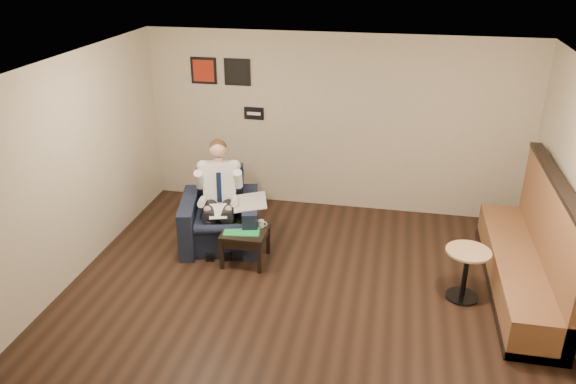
% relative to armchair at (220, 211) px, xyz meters
% --- Properties ---
extents(ground, '(6.00, 6.00, 0.00)m').
position_rel_armchair_xyz_m(ground, '(1.41, -1.39, -0.52)').
color(ground, black).
rests_on(ground, ground).
extents(wall_back, '(6.00, 0.02, 2.80)m').
position_rel_armchair_xyz_m(wall_back, '(1.41, 1.61, 0.88)').
color(wall_back, beige).
rests_on(wall_back, ground).
extents(wall_left, '(0.02, 6.00, 2.80)m').
position_rel_armchair_xyz_m(wall_left, '(-1.59, -1.39, 0.88)').
color(wall_left, beige).
rests_on(wall_left, ground).
extents(ceiling, '(6.00, 6.00, 0.02)m').
position_rel_armchair_xyz_m(ceiling, '(1.41, -1.39, 2.28)').
color(ceiling, white).
rests_on(ceiling, wall_back).
extents(seating_sign, '(0.32, 0.02, 0.20)m').
position_rel_armchair_xyz_m(seating_sign, '(0.11, 1.59, 0.98)').
color(seating_sign, black).
rests_on(seating_sign, wall_back).
extents(art_print_left, '(0.42, 0.03, 0.42)m').
position_rel_armchair_xyz_m(art_print_left, '(-0.69, 1.59, 1.63)').
color(art_print_left, '#AA2715').
rests_on(art_print_left, wall_back).
extents(art_print_right, '(0.42, 0.03, 0.42)m').
position_rel_armchair_xyz_m(art_print_right, '(-0.14, 1.59, 1.63)').
color(art_print_right, black).
rests_on(art_print_right, wall_back).
extents(armchair, '(1.30, 1.30, 1.04)m').
position_rel_armchair_xyz_m(armchair, '(0.00, 0.00, 0.00)').
color(armchair, black).
rests_on(armchair, ground).
extents(seated_man, '(0.90, 1.15, 1.42)m').
position_rel_armchair_xyz_m(seated_man, '(0.03, -0.13, 0.19)').
color(seated_man, white).
rests_on(seated_man, armchair).
extents(lap_papers, '(0.33, 0.40, 0.01)m').
position_rel_armchair_xyz_m(lap_papers, '(0.06, -0.24, 0.12)').
color(lap_papers, white).
rests_on(lap_papers, seated_man).
extents(newspaper, '(0.60, 0.67, 0.01)m').
position_rel_armchair_xyz_m(newspaper, '(0.45, -0.01, 0.19)').
color(newspaper, silver).
rests_on(newspaper, armchair).
extents(side_table, '(0.58, 0.58, 0.48)m').
position_rel_armchair_xyz_m(side_table, '(0.48, -0.40, -0.28)').
color(side_table, black).
rests_on(side_table, ground).
extents(green_folder, '(0.52, 0.40, 0.01)m').
position_rel_armchair_xyz_m(green_folder, '(0.45, -0.42, -0.04)').
color(green_folder, '#26C15A').
rests_on(green_folder, side_table).
extents(coffee_mug, '(0.09, 0.09, 0.10)m').
position_rel_armchair_xyz_m(coffee_mug, '(0.67, -0.27, 0.01)').
color(coffee_mug, white).
rests_on(coffee_mug, side_table).
extents(smartphone, '(0.16, 0.10, 0.01)m').
position_rel_armchair_xyz_m(smartphone, '(0.53, -0.23, -0.04)').
color(smartphone, black).
rests_on(smartphone, side_table).
extents(banquette, '(0.68, 2.85, 1.46)m').
position_rel_armchair_xyz_m(banquette, '(4.00, -0.38, 0.21)').
color(banquette, brown).
rests_on(banquette, ground).
extents(cafe_table, '(0.56, 0.56, 0.66)m').
position_rel_armchair_xyz_m(cafe_table, '(3.33, -0.71, -0.19)').
color(cafe_table, tan).
rests_on(cafe_table, ground).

